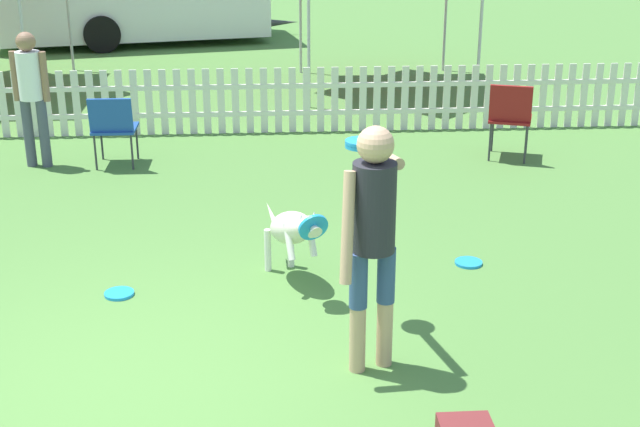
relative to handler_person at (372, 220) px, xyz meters
The scene contains 9 objects.
ground_plane 1.96m from the handler_person, behind, with size 240.00×240.00×0.00m, color #4C7A38.
handler_person is the anchor object (origin of this frame).
leaping_dog 1.51m from the handler_person, 109.28° to the left, with size 0.52×1.09×0.76m.
frisbee_near_handler 2.43m from the handler_person, 147.11° to the left, with size 0.23×0.23×0.02m.
frisbee_near_dog 2.17m from the handler_person, 56.75° to the left, with size 0.23×0.23×0.02m.
picket_fence 6.13m from the handler_person, 105.61° to the left, with size 17.36×0.04×0.84m.
folding_chair_blue_left 5.14m from the handler_person, 117.27° to the left, with size 0.48×0.50×0.83m.
folding_chair_center 5.02m from the handler_person, 64.39° to the left, with size 0.61×0.62×0.91m.
spectator_standing 5.64m from the handler_person, 124.78° to the left, with size 0.41×0.27×1.52m.
Camera 1 is at (0.95, -5.05, 3.10)m, focal length 50.00 mm.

